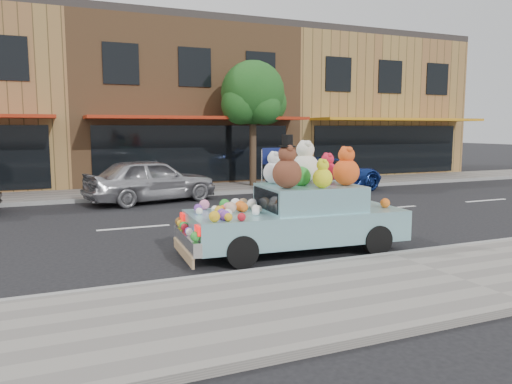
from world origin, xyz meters
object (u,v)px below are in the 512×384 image
car_blue (327,174)px  art_car (297,211)px  car_silver (151,180)px  street_tree (253,98)px

car_blue → art_car: art_car is taller
car_silver → car_blue: car_silver is taller
street_tree → car_silver: street_tree is taller
street_tree → car_blue: (2.24, -2.20, -3.01)m
art_car → car_blue: bearing=59.1°
street_tree → art_car: bearing=-108.2°
street_tree → car_silver: size_ratio=1.19×
art_car → street_tree: bearing=75.7°
street_tree → art_car: (-3.38, -10.29, -2.87)m
car_silver → art_car: (1.34, -7.97, 0.07)m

